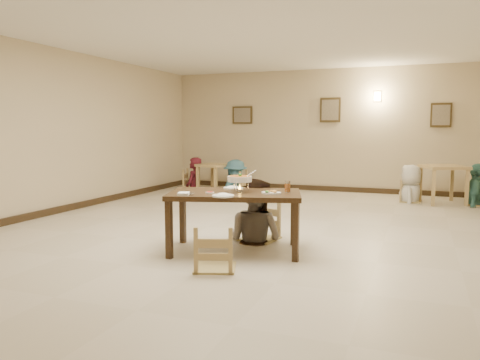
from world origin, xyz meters
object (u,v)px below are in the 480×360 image
at_px(chair_near, 215,227).
at_px(bg_table_right, 444,172).
at_px(bg_chair_rr, 477,184).
at_px(drink_glass, 288,187).
at_px(bg_chair_lr, 235,172).
at_px(bg_chair_rl, 411,181).
at_px(main_diner, 255,179).
at_px(curry_warmer, 240,179).
at_px(bg_diner_c, 411,165).
at_px(bg_chair_ll, 194,171).
at_px(main_table, 235,198).
at_px(bg_diner_a, 194,157).
at_px(bg_diner_d, 478,164).
at_px(chair_far, 260,204).
at_px(bg_table_left, 214,169).
at_px(bg_diner_b, 235,160).

distance_m(chair_near, bg_table_right, 6.39).
bearing_deg(bg_chair_rr, drink_glass, -25.29).
height_order(bg_chair_lr, bg_chair_rl, bg_chair_lr).
relative_size(main_diner, bg_chair_rl, 1.96).
distance_m(curry_warmer, bg_diner_c, 5.40).
height_order(chair_near, bg_table_right, chair_near).
bearing_deg(drink_glass, curry_warmer, -161.05).
bearing_deg(bg_chair_ll, main_diner, -157.50).
bearing_deg(bg_chair_ll, main_table, -161.39).
height_order(bg_chair_ll, bg_chair_lr, bg_chair_ll).
relative_size(bg_diner_a, bg_diner_c, 1.05).
distance_m(bg_chair_rr, bg_diner_d, 0.41).
relative_size(drink_glass, bg_chair_lr, 0.14).
bearing_deg(bg_chair_rl, bg_diner_d, -86.39).
height_order(bg_table_right, bg_diner_a, bg_diner_a).
bearing_deg(bg_chair_lr, chair_near, 22.90).
xyz_separation_m(chair_near, bg_chair_rl, (1.91, 5.86, -0.03)).
height_order(chair_far, bg_chair_ll, bg_chair_ll).
bearing_deg(chair_near, bg_chair_ll, -80.27).
xyz_separation_m(bg_chair_ll, bg_chair_rl, (5.11, 0.01, -0.06)).
distance_m(chair_near, bg_diner_d, 6.73).
bearing_deg(bg_diner_a, bg_chair_rl, 83.86).
bearing_deg(chair_far, bg_chair_rr, 63.90).
relative_size(bg_diner_a, bg_diner_d, 0.99).
xyz_separation_m(chair_far, bg_table_right, (2.52, 4.38, 0.15)).
bearing_deg(main_diner, bg_table_right, -106.79).
relative_size(chair_far, bg_chair_lr, 1.01).
xyz_separation_m(main_diner, bg_diner_d, (3.19, 4.52, -0.02)).
xyz_separation_m(bg_table_left, bg_diner_a, (-0.54, -0.02, 0.29)).
height_order(bg_chair_lr, bg_diner_d, bg_diner_d).
bearing_deg(drink_glass, bg_diner_d, 61.93).
relative_size(bg_chair_lr, bg_diner_a, 0.60).
height_order(chair_far, bg_diner_d, bg_diner_d).
bearing_deg(bg_table_right, chair_near, -113.37).
distance_m(bg_diner_a, bg_diner_d, 6.37).
bearing_deg(bg_table_right, bg_diner_d, 5.74).
distance_m(main_diner, bg_table_right, 5.14).
relative_size(drink_glass, bg_chair_rr, 0.16).
distance_m(chair_far, bg_chair_rl, 4.77).
bearing_deg(bg_diner_d, bg_diner_c, 103.87).
xyz_separation_m(bg_chair_rr, bg_diner_b, (-5.28, 0.01, 0.37)).
height_order(bg_table_right, bg_diner_d, bg_diner_d).
bearing_deg(bg_chair_ll, bg_chair_rl, -102.98).
bearing_deg(bg_chair_rl, drink_glass, 164.87).
bearing_deg(bg_diner_a, chair_far, 30.18).
bearing_deg(bg_chair_rr, bg_diner_b, -87.30).
relative_size(bg_chair_ll, bg_diner_d, 0.60).
xyz_separation_m(bg_diner_a, bg_diner_b, (1.09, 0.08, -0.03)).
distance_m(bg_chair_ll, bg_diner_d, 6.38).
xyz_separation_m(bg_chair_rl, bg_diner_b, (-4.02, 0.07, 0.36)).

